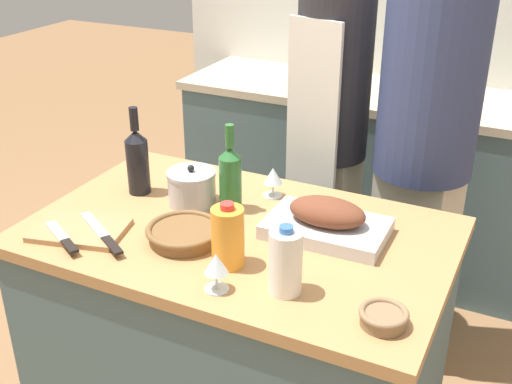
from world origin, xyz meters
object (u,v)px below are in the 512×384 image
(knife_chef, at_px, (103,234))
(knife_paring, at_px, (63,238))
(wicker_basket, at_px, (184,233))
(wine_bottle_dark, at_px, (137,160))
(stock_pot, at_px, (192,187))
(wine_bottle_green, at_px, (230,177))
(mixing_bowl, at_px, (383,317))
(stand_mixer, at_px, (426,66))
(juice_jug, at_px, (228,237))
(person_cook_guest, at_px, (425,141))
(condiment_bottle_extra, at_px, (336,67))
(person_cook_aproned, at_px, (331,124))
(milk_jug, at_px, (285,262))
(wine_glass_right, at_px, (273,177))
(condiment_bottle_tall, at_px, (462,90))
(cutting_board, at_px, (80,230))
(wine_glass_left, at_px, (216,265))

(knife_chef, bearing_deg, knife_paring, -142.35)
(wicker_basket, relative_size, wine_bottle_dark, 0.75)
(stock_pot, distance_m, wine_bottle_green, 0.15)
(mixing_bowl, relative_size, stand_mixer, 0.35)
(wine_bottle_green, relative_size, knife_chef, 1.11)
(juice_jug, height_order, person_cook_guest, person_cook_guest)
(wine_bottle_dark, bearing_deg, condiment_bottle_extra, 79.45)
(person_cook_aproned, relative_size, person_cook_guest, 0.97)
(milk_jug, bearing_deg, knife_chef, 179.46)
(wine_glass_right, xyz_separation_m, stand_mixer, (0.25, 1.20, 0.14))
(condiment_bottle_extra, relative_size, person_cook_guest, 0.12)
(wine_bottle_green, distance_m, wine_glass_right, 0.18)
(stock_pot, relative_size, condiment_bottle_tall, 0.80)
(stock_pot, bearing_deg, person_cook_guest, 45.81)
(knife_paring, height_order, person_cook_aproned, person_cook_aproned)
(wine_glass_right, bearing_deg, milk_jug, -62.06)
(wicker_basket, height_order, person_cook_aproned, person_cook_aproned)
(knife_paring, height_order, stand_mixer, stand_mixer)
(wine_bottle_dark, bearing_deg, milk_jug, -25.35)
(cutting_board, xyz_separation_m, condiment_bottle_tall, (0.89, 1.55, 0.15))
(cutting_board, relative_size, person_cook_guest, 0.18)
(wicker_basket, bearing_deg, person_cook_aproned, 82.39)
(person_cook_guest, bearing_deg, condiment_bottle_extra, 147.29)
(mixing_bowl, xyz_separation_m, milk_jug, (-0.28, 0.03, 0.07))
(cutting_board, bearing_deg, person_cook_guest, 49.31)
(wine_bottle_dark, xyz_separation_m, wine_glass_right, (0.44, 0.18, -0.05))
(stand_mixer, height_order, person_cook_aproned, person_cook_aproned)
(mixing_bowl, xyz_separation_m, condiment_bottle_extra, (-0.74, 1.71, 0.14))
(condiment_bottle_tall, height_order, condiment_bottle_extra, condiment_bottle_extra)
(stand_mixer, bearing_deg, wine_bottle_green, -103.99)
(cutting_board, relative_size, wine_bottle_dark, 1.02)
(person_cook_guest, bearing_deg, milk_jug, -82.10)
(stand_mixer, distance_m, condiment_bottle_extra, 0.44)
(stock_pot, xyz_separation_m, person_cook_guest, (0.64, 0.66, 0.05))
(knife_paring, bearing_deg, stock_pot, 62.58)
(juice_jug, bearing_deg, stand_mixer, 83.90)
(milk_jug, xyz_separation_m, knife_paring, (-0.71, -0.07, -0.07))
(cutting_board, relative_size, wine_glass_left, 2.85)
(wine_glass_right, height_order, condiment_bottle_tall, condiment_bottle_tall)
(milk_jug, bearing_deg, wine_bottle_dark, 154.65)
(milk_jug, height_order, person_cook_guest, person_cook_guest)
(juice_jug, height_order, knife_chef, juice_jug)
(wine_glass_right, distance_m, knife_chef, 0.62)
(juice_jug, bearing_deg, wine_bottle_green, 116.88)
(wicker_basket, xyz_separation_m, juice_jug, (0.19, -0.06, 0.06))
(stand_mixer, bearing_deg, condiment_bottle_extra, -176.22)
(wine_bottle_green, relative_size, wine_glass_right, 2.80)
(wicker_basket, xyz_separation_m, wine_bottle_dark, (-0.33, 0.23, 0.10))
(juice_jug, bearing_deg, knife_paring, -166.74)
(wicker_basket, distance_m, wine_glass_left, 0.29)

